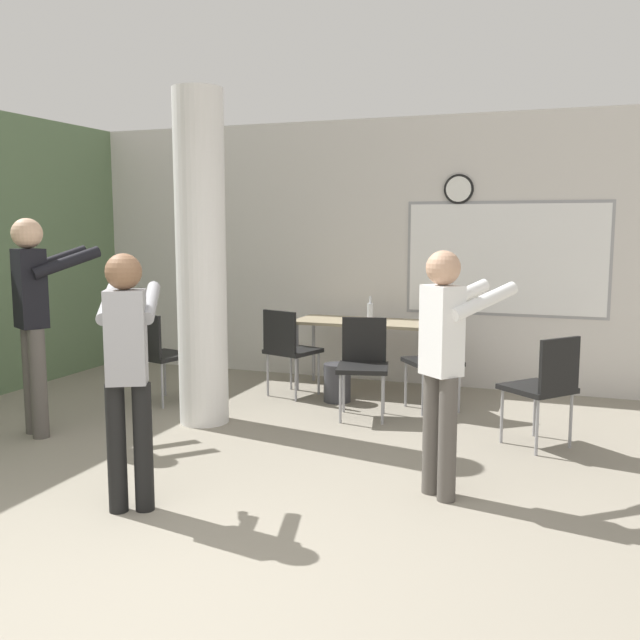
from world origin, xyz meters
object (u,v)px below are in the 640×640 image
chair_table_right (436,357)px  bottle_on_table (370,311)px  chair_table_left (288,346)px  person_playing_side (445,354)px  person_playing_front (127,361)px  folding_table (370,326)px  chair_table_front (363,360)px  chair_mid_room (545,383)px  chair_near_pillar (157,351)px  person_watching_back (35,309)px

chair_table_right → bottle_on_table: bearing=139.2°
chair_table_left → chair_table_right: size_ratio=1.00×
person_playing_side → person_playing_front: person_playing_side is taller
chair_table_left → bottle_on_table: bearing=45.0°
folding_table → person_playing_front: 3.49m
person_playing_side → folding_table: bearing=115.1°
folding_table → chair_table_left: bearing=-142.3°
chair_table_left → chair_table_front: bearing=-26.0°
chair_table_right → person_playing_front: person_playing_front is taller
folding_table → chair_mid_room: (1.77, -1.37, -0.15)m
chair_near_pillar → bottle_on_table: bearing=37.5°
chair_mid_room → person_watching_back: size_ratio=0.50×
chair_mid_room → person_playing_front: bearing=-137.5°
chair_table_right → chair_mid_room: bearing=-38.7°
chair_table_right → person_playing_side: bearing=-78.1°
chair_table_left → person_playing_side: size_ratio=0.56×
chair_mid_room → chair_table_right: 1.25m
chair_table_left → person_watching_back: bearing=-126.9°
chair_mid_room → chair_table_front: (-1.55, 0.41, 0.00)m
chair_table_right → person_playing_front: bearing=-114.3°
bottle_on_table → chair_table_left: 0.96m
chair_mid_room → chair_near_pillar: size_ratio=1.00×
chair_near_pillar → chair_table_right: (2.54, 0.60, 0.00)m
folding_table → chair_table_right: size_ratio=1.76×
chair_table_right → person_watching_back: size_ratio=0.50×
person_watching_back → person_playing_front: (1.60, -1.05, -0.12)m
chair_table_left → chair_table_right: bearing=-2.7°
bottle_on_table → chair_mid_room: 2.36m
chair_mid_room → bottle_on_table: bearing=140.3°
bottle_on_table → person_playing_front: bearing=-97.3°
chair_near_pillar → person_watching_back: bearing=-105.7°
chair_table_left → chair_mid_room: bearing=-19.1°
bottle_on_table → person_playing_side: bearing=-65.3°
chair_table_right → person_playing_side: (0.42, -2.00, 0.40)m
chair_near_pillar → chair_table_left: bearing=32.2°
chair_near_pillar → chair_table_left: size_ratio=1.00×
person_watching_back → bottle_on_table: bearing=50.8°
chair_table_left → person_playing_side: (1.90, -2.07, 0.40)m
chair_table_front → person_playing_front: (-0.71, -2.48, 0.39)m
chair_table_right → folding_table: bearing=143.1°
chair_near_pillar → chair_table_right: 2.61m
chair_mid_room → person_playing_front: (-2.26, -2.07, 0.39)m
bottle_on_table → chair_near_pillar: 2.19m
bottle_on_table → person_playing_front: person_playing_front is taller
folding_table → person_playing_side: size_ratio=0.99×
chair_near_pillar → person_playing_front: (1.26, -2.25, 0.39)m
chair_table_left → chair_table_right: same height
chair_mid_room → person_watching_back: bearing=-165.1°
person_playing_side → person_playing_front: bearing=-153.7°
folding_table → chair_mid_room: bearing=-37.9°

